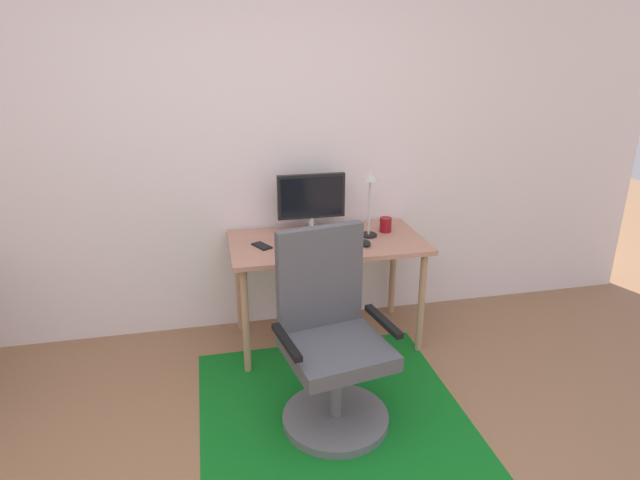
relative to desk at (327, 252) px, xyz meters
The scene contains 10 objects.
wall_back 0.90m from the desk, 139.71° to the left, with size 6.00×0.10×2.60m, color white.
area_rug 1.00m from the desk, 101.06° to the right, with size 1.42×1.42×0.01m, color #106A1D.
desk is the anchor object (origin of this frame).
monitor 0.36m from the desk, 108.35° to the left, with size 0.45×0.18×0.39m.
keyboard 0.21m from the desk, 119.72° to the right, with size 0.43×0.13×0.02m, color white.
computer_mouse 0.28m from the desk, 33.41° to the right, with size 0.06×0.10×0.03m, color black.
coffee_cup 0.45m from the desk, 10.79° to the left, with size 0.08×0.08×0.10m, color maroon.
cell_phone 0.43m from the desk, behind, with size 0.07×0.14×0.01m, color black.
desk_lamp 0.48m from the desk, ahead, with size 0.11×0.11×0.43m.
office_chair 0.84m from the desk, 101.33° to the right, with size 0.62×0.57×1.04m.
Camera 1 is at (-0.26, -1.33, 1.91)m, focal length 30.05 mm.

